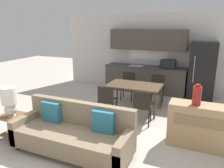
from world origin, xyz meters
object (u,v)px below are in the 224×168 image
at_px(dining_chair_far_left, 128,84).
at_px(dining_chair_near_left, 107,99).
at_px(credenza, 202,126).
at_px(dining_chair_near_right, 143,105).
at_px(vase, 197,95).
at_px(table_lamp, 9,100).
at_px(couch, 74,134).
at_px(side_table, 13,123).
at_px(dining_table, 134,87).
at_px(dining_chair_far_right, 157,87).
at_px(refrigerator, 202,71).

distance_m(dining_chair_far_left, dining_chair_near_left, 1.60).
height_order(credenza, dining_chair_near_right, credenza).
height_order(vase, dining_chair_far_left, vase).
bearing_deg(credenza, dining_chair_near_left, 166.64).
distance_m(table_lamp, dining_chair_near_right, 2.85).
bearing_deg(couch, credenza, 26.77).
distance_m(couch, credenza, 2.43).
height_order(side_table, dining_chair_near_left, dining_chair_near_left).
distance_m(side_table, dining_chair_near_left, 2.19).
relative_size(dining_table, dining_chair_near_left, 1.69).
bearing_deg(table_lamp, dining_table, 54.56).
bearing_deg(couch, dining_chair_near_right, 61.67).
relative_size(side_table, credenza, 0.41).
relative_size(table_lamp, vase, 1.52).
bearing_deg(dining_chair_far_right, table_lamp, -129.10).
bearing_deg(side_table, dining_chair_far_left, 67.99).
height_order(refrigerator, table_lamp, refrigerator).
bearing_deg(dining_chair_far_left, vase, -52.61).
distance_m(dining_chair_far_right, dining_chair_far_left, 0.92).
height_order(couch, dining_chair_near_left, couch).
xyz_separation_m(dining_table, table_lamp, (-1.79, -2.52, 0.19)).
xyz_separation_m(refrigerator, dining_chair_near_right, (-1.17, -2.63, -0.41)).
height_order(couch, side_table, couch).
bearing_deg(vase, dining_chair_far_left, 133.93).
bearing_deg(dining_chair_near_right, credenza, 153.01).
height_order(table_lamp, dining_chair_far_left, table_lamp).
xyz_separation_m(refrigerator, couch, (-2.02, -4.21, -0.55)).
height_order(refrigerator, credenza, refrigerator).
bearing_deg(table_lamp, couch, 4.84).
relative_size(side_table, vase, 1.29).
bearing_deg(dining_chair_near_left, table_lamp, 46.84).
distance_m(refrigerator, dining_chair_far_left, 2.36).
xyz_separation_m(refrigerator, dining_chair_far_left, (-2.10, -0.99, -0.41)).
relative_size(credenza, dining_chair_near_right, 1.48).
bearing_deg(refrigerator, dining_table, -132.00).
relative_size(couch, table_lamp, 3.70).
height_order(credenza, dining_chair_far_right, credenza).
bearing_deg(dining_table, dining_chair_far_left, 119.63).
bearing_deg(vase, dining_table, 140.29).
bearing_deg(couch, refrigerator, 64.38).
relative_size(vase, dining_chair_near_left, 0.46).
relative_size(credenza, dining_chair_far_right, 1.48).
height_order(side_table, dining_chair_near_right, dining_chair_near_right).
relative_size(table_lamp, dining_chair_far_left, 0.71).
bearing_deg(vase, credenza, 14.98).
distance_m(table_lamp, dining_chair_near_left, 2.23).
relative_size(vase, dining_chair_near_right, 0.46).
relative_size(vase, dining_chair_far_left, 0.46).
bearing_deg(dining_chair_far_right, dining_chair_far_left, 174.71).
height_order(dining_chair_far_right, dining_chair_far_left, same).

